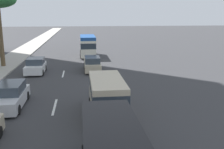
{
  "coord_description": "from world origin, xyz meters",
  "views": [
    {
      "loc": [
        -3.36,
        -1.87,
        6.32
      ],
      "look_at": [
        18.48,
        -4.54,
        1.16
      ],
      "focal_mm": 41.96,
      "sensor_mm": 36.0,
      "label": 1
    }
  ],
  "objects_px": {
    "car_fourth": "(92,64)",
    "minibus_third": "(88,45)",
    "van_seventh": "(112,149)",
    "van_fifth": "(107,95)",
    "car_lead": "(10,96)",
    "car_second": "(36,66)"
  },
  "relations": [
    {
      "from": "minibus_third",
      "to": "van_seventh",
      "type": "bearing_deg",
      "value": 179.87
    },
    {
      "from": "minibus_third",
      "to": "van_fifth",
      "type": "height_order",
      "value": "minibus_third"
    },
    {
      "from": "car_lead",
      "to": "van_seventh",
      "type": "distance_m",
      "value": 10.84
    },
    {
      "from": "car_lead",
      "to": "van_fifth",
      "type": "relative_size",
      "value": 0.95
    },
    {
      "from": "minibus_third",
      "to": "van_fifth",
      "type": "xyz_separation_m",
      "value": [
        -23.43,
        -0.45,
        -0.32
      ]
    },
    {
      "from": "car_lead",
      "to": "car_fourth",
      "type": "xyz_separation_m",
      "value": [
        11.08,
        -6.19,
        -0.01
      ]
    },
    {
      "from": "car_lead",
      "to": "van_fifth",
      "type": "height_order",
      "value": "van_fifth"
    },
    {
      "from": "van_fifth",
      "to": "van_seventh",
      "type": "distance_m",
      "value": 6.72
    },
    {
      "from": "car_lead",
      "to": "car_second",
      "type": "bearing_deg",
      "value": 179.63
    },
    {
      "from": "car_second",
      "to": "car_fourth",
      "type": "bearing_deg",
      "value": 94.91
    },
    {
      "from": "minibus_third",
      "to": "car_fourth",
      "type": "height_order",
      "value": "minibus_third"
    },
    {
      "from": "car_lead",
      "to": "car_fourth",
      "type": "height_order",
      "value": "car_lead"
    },
    {
      "from": "car_lead",
      "to": "van_seventh",
      "type": "relative_size",
      "value": 0.9
    },
    {
      "from": "minibus_third",
      "to": "car_second",
      "type": "bearing_deg",
      "value": 150.53
    },
    {
      "from": "car_second",
      "to": "van_fifth",
      "type": "bearing_deg",
      "value": 26.37
    },
    {
      "from": "van_fifth",
      "to": "car_fourth",
      "type": "bearing_deg",
      "value": 1.18
    },
    {
      "from": "car_lead",
      "to": "car_second",
      "type": "height_order",
      "value": "car_lead"
    },
    {
      "from": "minibus_third",
      "to": "van_seventh",
      "type": "distance_m",
      "value": 30.13
    },
    {
      "from": "car_fourth",
      "to": "minibus_third",
      "type": "bearing_deg",
      "value": 0.99
    },
    {
      "from": "car_lead",
      "to": "van_seventh",
      "type": "xyz_separation_m",
      "value": [
        -9.05,
        -5.95,
        0.59
      ]
    },
    {
      "from": "car_second",
      "to": "van_seventh",
      "type": "bearing_deg",
      "value": 16.7
    },
    {
      "from": "car_lead",
      "to": "minibus_third",
      "type": "bearing_deg",
      "value": 164.07
    }
  ]
}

